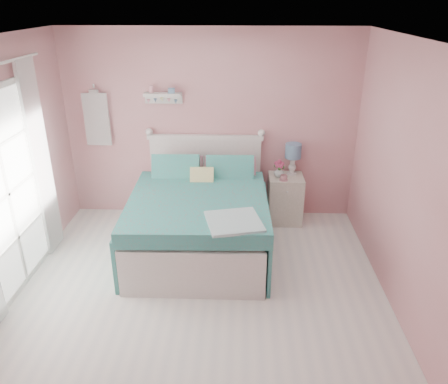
# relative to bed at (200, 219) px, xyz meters

# --- Properties ---
(floor) EXTENTS (4.50, 4.50, 0.00)m
(floor) POSITION_rel_bed_xyz_m (0.07, -1.22, -0.41)
(floor) COLOR white
(floor) RESTS_ON ground
(room_shell) EXTENTS (4.50, 4.50, 4.50)m
(room_shell) POSITION_rel_bed_xyz_m (0.07, -1.22, 1.18)
(room_shell) COLOR tan
(room_shell) RESTS_ON floor
(bed) EXTENTS (1.67, 2.08, 1.19)m
(bed) POSITION_rel_bed_xyz_m (0.00, 0.00, 0.00)
(bed) COLOR silver
(bed) RESTS_ON floor
(nightstand) EXTENTS (0.47, 0.46, 0.68)m
(nightstand) POSITION_rel_bed_xyz_m (1.13, 0.78, -0.06)
(nightstand) COLOR beige
(nightstand) RESTS_ON floor
(table_lamp) EXTENTS (0.22, 0.22, 0.44)m
(table_lamp) POSITION_rel_bed_xyz_m (1.21, 0.88, 0.58)
(table_lamp) COLOR white
(table_lamp) RESTS_ON nightstand
(vase) EXTENTS (0.15, 0.15, 0.14)m
(vase) POSITION_rel_bed_xyz_m (1.02, 0.77, 0.34)
(vase) COLOR silver
(vase) RESTS_ON nightstand
(teacup) EXTENTS (0.11, 0.11, 0.07)m
(teacup) POSITION_rel_bed_xyz_m (1.08, 0.65, 0.31)
(teacup) COLOR #C4848C
(teacup) RESTS_ON nightstand
(roses) EXTENTS (0.14, 0.11, 0.12)m
(roses) POSITION_rel_bed_xyz_m (1.02, 0.77, 0.46)
(roses) COLOR #D24774
(roses) RESTS_ON vase
(wall_shelf) EXTENTS (0.50, 0.15, 0.25)m
(wall_shelf) POSITION_rel_bed_xyz_m (-0.55, 0.97, 1.33)
(wall_shelf) COLOR silver
(wall_shelf) RESTS_ON room_shell
(hanging_dress) EXTENTS (0.34, 0.03, 0.72)m
(hanging_dress) POSITION_rel_bed_xyz_m (-1.48, 0.96, 0.99)
(hanging_dress) COLOR white
(hanging_dress) RESTS_ON room_shell
(french_door) EXTENTS (0.04, 1.32, 2.16)m
(french_door) POSITION_rel_bed_xyz_m (-1.90, -0.82, 0.67)
(french_door) COLOR silver
(french_door) RESTS_ON floor
(curtain_far) EXTENTS (0.04, 0.40, 2.32)m
(curtain_far) POSITION_rel_bed_xyz_m (-1.84, -0.07, 0.77)
(curtain_far) COLOR white
(curtain_far) RESTS_ON floor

